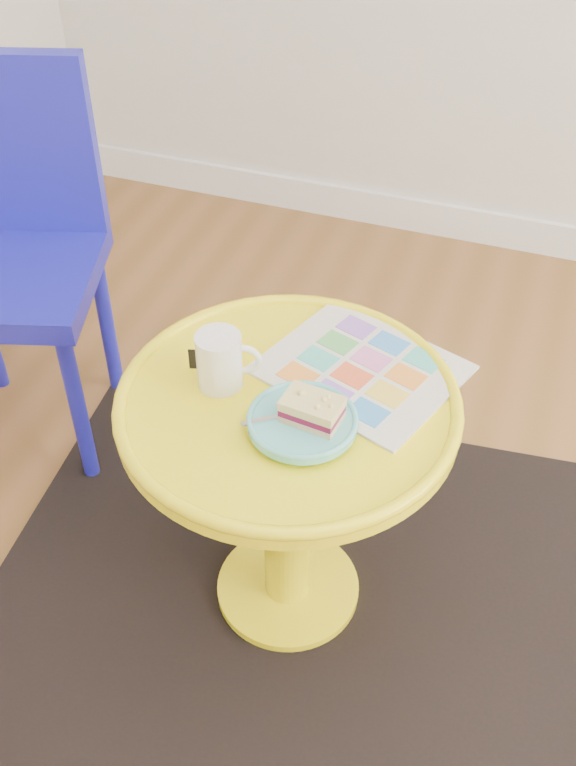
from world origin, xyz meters
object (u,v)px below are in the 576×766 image
(side_table, at_px, (288,463))
(mug, at_px, (221,359))
(plate, at_px, (302,422))
(chair, at_px, (10,239))
(newspaper, at_px, (361,369))

(side_table, height_order, mug, mug)
(side_table, distance_m, plate, 0.20)
(chair, xyz_separation_m, newspaper, (0.91, -0.23, 0.05))
(plate, bearing_deg, newspaper, 74.17)
(side_table, bearing_deg, mug, 179.08)
(side_table, relative_size, plate, 3.26)
(side_table, height_order, chair, chair)
(chair, bearing_deg, plate, -42.45)
(newspaper, bearing_deg, chair, -174.21)
(newspaper, height_order, mug, mug)
(chair, xyz_separation_m, plate, (0.86, -0.41, 0.06))
(chair, relative_size, plate, 4.96)
(mug, relative_size, plate, 0.62)
(side_table, bearing_deg, plate, -52.62)
(mug, bearing_deg, side_table, -15.90)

